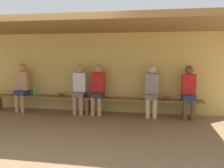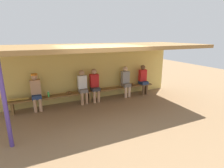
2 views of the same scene
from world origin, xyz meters
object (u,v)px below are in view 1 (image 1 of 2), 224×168
water_bottle_blue (35,92)px  bench (88,100)px  player_near_post (152,89)px  player_in_white (22,85)px  player_with_sunglasses (98,88)px  player_leftmost (80,87)px  baseball_glove_worn (62,94)px  baseball_glove_tan (166,98)px  baseball_bat (2,93)px  player_rightmost (189,90)px

water_bottle_blue → bench: bearing=1.2°
player_near_post → player_in_white: size_ratio=0.99×
player_with_sunglasses → player_leftmost: size_ratio=1.00×
player_leftmost → baseball_glove_worn: player_leftmost is taller
baseball_glove_tan → baseball_bat: (-4.70, -0.02, -0.01)m
baseball_glove_tan → baseball_glove_worn: bearing=103.6°
bench → water_bottle_blue: size_ratio=29.08×
player_in_white → water_bottle_blue: bearing=-5.2°
player_rightmost → player_near_post: same height
player_in_white → water_bottle_blue: 0.44m
bench → player_near_post: 1.74m
player_with_sunglasses → player_near_post: same height
bench → baseball_bat: (-2.62, -0.00, 0.11)m
player_rightmost → player_leftmost: 2.86m
player_near_post → player_in_white: (-3.65, 0.00, 0.02)m
player_leftmost → baseball_glove_worn: size_ratio=5.56×
player_in_white → baseball_glove_tan: (4.02, 0.02, -0.24)m
player_with_sunglasses → player_in_white: bearing=180.0°
bench → player_near_post: bearing=0.1°
player_in_white → player_with_sunglasses: bearing=-0.0°
water_bottle_blue → baseball_glove_worn: water_bottle_blue is taller
player_with_sunglasses → water_bottle_blue: player_with_sunglasses is taller
player_near_post → baseball_glove_worn: (-2.48, 0.03, -0.22)m
player_with_sunglasses → player_leftmost: bearing=180.0°
player_in_white → bench: bearing=-0.1°
player_rightmost → baseball_glove_tan: player_rightmost is taller
bench → player_in_white: size_ratio=4.46×
water_bottle_blue → baseball_glove_tan: bearing=0.8°
water_bottle_blue → baseball_glove_tan: 3.62m
water_bottle_blue → player_rightmost: bearing=0.5°
player_rightmost → water_bottle_blue: bearing=-179.5°
player_leftmost → baseball_glove_tan: bearing=0.4°
player_rightmost → baseball_glove_tan: (-0.54, 0.02, -0.22)m
baseball_glove_tan → player_with_sunglasses: bearing=104.3°
player_in_white → baseball_glove_tan: 4.03m
water_bottle_blue → baseball_bat: bearing=178.2°
player_near_post → water_bottle_blue: 3.25m
player_rightmost → water_bottle_blue: size_ratio=6.47×
player_in_white → baseball_glove_tan: bearing=0.2°
player_rightmost → player_near_post: (-0.92, 0.00, 0.00)m
bench → water_bottle_blue: water_bottle_blue is taller
player_in_white → baseball_glove_worn: (1.17, 0.03, -0.24)m
player_in_white → baseball_bat: bearing=-179.7°
player_with_sunglasses → player_in_white: player_in_white is taller
player_with_sunglasses → baseball_glove_tan: player_with_sunglasses is taller
bench → player_rightmost: player_rightmost is taller
player_in_white → baseball_bat: 0.72m
player_with_sunglasses → player_near_post: (1.44, 0.00, 0.00)m
player_leftmost → baseball_bat: bearing=-179.9°
player_near_post → baseball_glove_worn: bearing=179.4°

